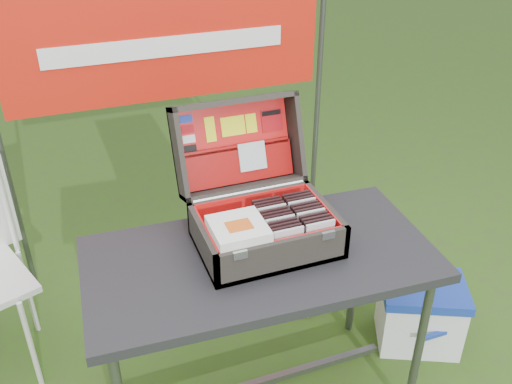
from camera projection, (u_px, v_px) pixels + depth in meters
name	position (u px, v px, depth m)	size (l,w,h in m)	color
table	(260.00, 334.00, 2.35)	(1.31, 0.65, 0.82)	black
table_top	(260.00, 259.00, 2.15)	(1.31, 0.65, 0.04)	black
table_leg_fr	(419.00, 346.00, 2.32)	(0.04, 0.04, 0.78)	#59595B
table_leg_bl	(105.00, 330.00, 2.40)	(0.04, 0.04, 0.78)	#59595B
table_leg_br	(355.00, 268.00, 2.75)	(0.04, 0.04, 0.78)	#59595B
table_brace	(260.00, 382.00, 2.50)	(1.16, 0.03, 0.03)	#59595B
suitcase	(261.00, 186.00, 2.12)	(0.52, 0.53, 0.46)	#3F3A34
suitcase_base_bottom	(266.00, 243.00, 2.19)	(0.52, 0.37, 0.02)	#3F3A34
suitcase_base_wall_front	(284.00, 257.00, 2.02)	(0.52, 0.02, 0.14)	#3F3A34
suitcase_base_wall_back	(250.00, 207.00, 2.29)	(0.52, 0.02, 0.14)	#3F3A34
suitcase_base_wall_left	(203.00, 244.00, 2.08)	(0.02, 0.37, 0.14)	#3F3A34
suitcase_base_wall_right	(325.00, 218.00, 2.23)	(0.02, 0.37, 0.14)	#3F3A34
suitcase_liner_floor	(266.00, 240.00, 2.18)	(0.47, 0.33, 0.01)	red
suitcase_latch_left	(240.00, 255.00, 1.93)	(0.05, 0.01, 0.03)	silver
suitcase_latch_right	(328.00, 235.00, 2.03)	(0.05, 0.01, 0.03)	silver
suitcase_hinge	(249.00, 192.00, 2.27)	(0.02, 0.02, 0.46)	silver
suitcase_lid_back	(234.00, 144.00, 2.35)	(0.52, 0.37, 0.02)	#3F3A34
suitcase_lid_rim_far	(233.00, 101.00, 2.26)	(0.52, 0.02, 0.14)	#3F3A34
suitcase_lid_rim_near	(244.00, 187.00, 2.33)	(0.52, 0.02, 0.14)	#3F3A34
suitcase_lid_rim_left	(178.00, 154.00, 2.22)	(0.02, 0.37, 0.14)	#3F3A34
suitcase_lid_rim_right	(295.00, 135.00, 2.37)	(0.02, 0.37, 0.14)	#3F3A34
suitcase_lid_liner	(235.00, 144.00, 2.34)	(0.47, 0.32, 0.01)	red
suitcase_liner_wall_front	(282.00, 252.00, 2.02)	(0.47, 0.01, 0.12)	red
suitcase_liner_wall_back	(251.00, 207.00, 2.28)	(0.47, 0.01, 0.12)	red
suitcase_liner_wall_left	(206.00, 241.00, 2.08)	(0.01, 0.33, 0.12)	red
suitcase_liner_wall_right	(322.00, 216.00, 2.22)	(0.01, 0.33, 0.12)	red
suitcase_lid_pocket	(239.00, 165.00, 2.34)	(0.45, 0.15, 0.03)	#8D0806
suitcase_pocket_edge	(237.00, 147.00, 2.32)	(0.44, 0.02, 0.02)	#8D0806
suitcase_pocket_cd	(252.00, 156.00, 2.33)	(0.11, 0.11, 0.01)	silver
lid_sticker_cc_a	(186.00, 119.00, 2.25)	(0.05, 0.03, 0.00)	#1933B2
lid_sticker_cc_b	(188.00, 129.00, 2.26)	(0.05, 0.03, 0.00)	#AC080F
lid_sticker_cc_c	(189.00, 139.00, 2.27)	(0.05, 0.03, 0.00)	white
lid_sticker_cc_d	(190.00, 149.00, 2.27)	(0.05, 0.03, 0.00)	black
lid_card_neon_tall	(210.00, 129.00, 2.29)	(0.04, 0.10, 0.00)	yellow
lid_card_neon_main	(233.00, 126.00, 2.32)	(0.10, 0.08, 0.00)	yellow
lid_card_neon_small	(251.00, 123.00, 2.34)	(0.05, 0.08, 0.00)	yellow
lid_sticker_band	(272.00, 120.00, 2.37)	(0.09, 0.09, 0.00)	#AC080F
lid_sticker_band_bar	(271.00, 113.00, 2.36)	(0.08, 0.02, 0.00)	black
cd_left_0	(288.00, 244.00, 2.04)	(0.11, 0.01, 0.13)	silver
cd_left_1	(286.00, 241.00, 2.06)	(0.11, 0.01, 0.13)	black
cd_left_2	(284.00, 238.00, 2.07)	(0.11, 0.01, 0.13)	black
cd_left_3	(282.00, 235.00, 2.09)	(0.11, 0.01, 0.13)	black
cd_left_4	(280.00, 232.00, 2.11)	(0.11, 0.01, 0.13)	silver
cd_left_5	(278.00, 229.00, 2.12)	(0.11, 0.01, 0.13)	black
cd_left_6	(276.00, 226.00, 2.14)	(0.11, 0.01, 0.13)	black
cd_left_7	(274.00, 223.00, 2.16)	(0.11, 0.01, 0.13)	black
cd_left_8	(272.00, 221.00, 2.17)	(0.11, 0.01, 0.13)	silver
cd_left_9	(270.00, 218.00, 2.19)	(0.11, 0.01, 0.13)	black
cd_left_10	(268.00, 215.00, 2.20)	(0.11, 0.01, 0.13)	black
cd_left_11	(266.00, 213.00, 2.22)	(0.11, 0.01, 0.13)	black
cd_right_0	(320.00, 237.00, 2.08)	(0.11, 0.01, 0.13)	silver
cd_right_1	(317.00, 234.00, 2.10)	(0.11, 0.01, 0.13)	black
cd_right_2	(315.00, 231.00, 2.11)	(0.11, 0.01, 0.13)	black
cd_right_3	(313.00, 228.00, 2.13)	(0.11, 0.01, 0.13)	black
cd_right_4	(310.00, 225.00, 2.14)	(0.11, 0.01, 0.13)	silver
cd_right_5	(308.00, 223.00, 2.16)	(0.11, 0.01, 0.13)	black
cd_right_6	(306.00, 220.00, 2.18)	(0.11, 0.01, 0.13)	black
cd_right_7	(304.00, 217.00, 2.19)	(0.11, 0.01, 0.13)	black
cd_right_8	(301.00, 214.00, 2.21)	(0.11, 0.01, 0.13)	silver
cd_right_9	(299.00, 212.00, 2.23)	(0.11, 0.01, 0.13)	black
cd_right_10	(297.00, 209.00, 2.24)	(0.11, 0.01, 0.13)	black
cd_right_11	(295.00, 207.00, 2.26)	(0.11, 0.01, 0.13)	black
songbook_0	(238.00, 232.00, 2.02)	(0.19, 0.19, 0.01)	white
songbook_1	(238.00, 231.00, 2.02)	(0.19, 0.19, 0.01)	white
songbook_2	(238.00, 229.00, 2.02)	(0.19, 0.19, 0.01)	white
songbook_3	(238.00, 228.00, 2.02)	(0.19, 0.19, 0.01)	white
songbook_4	(238.00, 227.00, 2.01)	(0.19, 0.19, 0.01)	white
songbook_5	(238.00, 226.00, 2.01)	(0.19, 0.19, 0.01)	white
songbook_6	(238.00, 225.00, 2.01)	(0.19, 0.19, 0.01)	white
songbook_graphic	(239.00, 225.00, 2.00)	(0.09, 0.07, 0.00)	#D85919
cooler	(420.00, 313.00, 2.79)	(0.40, 0.30, 0.35)	white
cooler_body	(419.00, 317.00, 2.80)	(0.38, 0.28, 0.30)	white
cooler_lid	(425.00, 289.00, 2.71)	(0.40, 0.30, 0.05)	#1937A1
cooler_handle	(440.00, 333.00, 2.65)	(0.24, 0.02, 0.02)	#1937A1
chair_leg_fr	(31.00, 345.00, 2.51)	(0.02, 0.02, 0.50)	silver
chair_leg_br	(29.00, 293.00, 2.81)	(0.02, 0.02, 0.50)	silver
chair_upright_right	(7.00, 209.00, 2.59)	(0.02, 0.02, 0.46)	silver
cardboard_box	(324.00, 262.00, 3.06)	(0.43, 0.07, 0.45)	#9A784B
banner_post_left	(2.00, 154.00, 2.78)	(0.03, 0.03, 1.70)	#59595B
banner_post_right	(317.00, 108.00, 3.29)	(0.03, 0.03, 1.70)	#59595B
banner	(167.00, 46.00, 2.80)	(1.60, 0.01, 0.55)	red
banner_text	(167.00, 47.00, 2.79)	(1.20, 0.00, 0.10)	white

